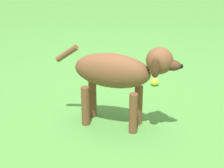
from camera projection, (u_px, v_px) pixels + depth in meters
ground at (132, 111)px, 2.52m from camera, size 14.00×14.00×0.00m
dog at (119, 73)px, 2.19m from camera, size 0.73×0.47×0.56m
tennis_ball_1 at (155, 82)px, 2.94m from camera, size 0.07×0.07×0.07m
water_bowl at (99, 63)px, 3.40m from camera, size 0.22×0.22×0.06m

